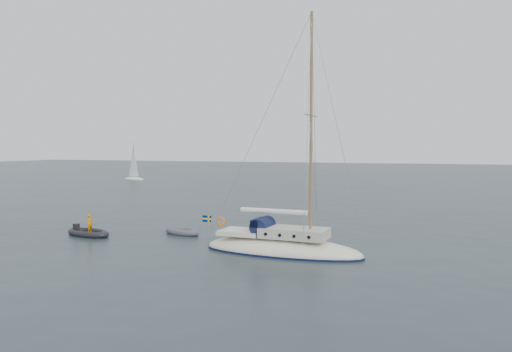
% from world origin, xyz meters
% --- Properties ---
extents(ground, '(300.00, 300.00, 0.00)m').
position_xyz_m(ground, '(0.00, 0.00, 0.00)').
color(ground, black).
rests_on(ground, ground).
extents(sailboat, '(9.48, 2.84, 13.50)m').
position_xyz_m(sailboat, '(0.43, -2.35, 1.02)').
color(sailboat, beige).
rests_on(sailboat, ground).
extents(dinghy, '(2.84, 1.28, 0.41)m').
position_xyz_m(dinghy, '(-7.60, 1.17, 0.18)').
color(dinghy, '#55545A').
rests_on(dinghy, ground).
extents(rib, '(3.55, 1.62, 1.44)m').
position_xyz_m(rib, '(-13.17, -1.38, 0.22)').
color(rib, black).
rests_on(rib, ground).
extents(distant_yacht_a, '(5.23, 2.79, 6.93)m').
position_xyz_m(distant_yacht_a, '(-41.81, 47.56, 2.96)').
color(distant_yacht_a, white).
rests_on(distant_yacht_a, ground).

